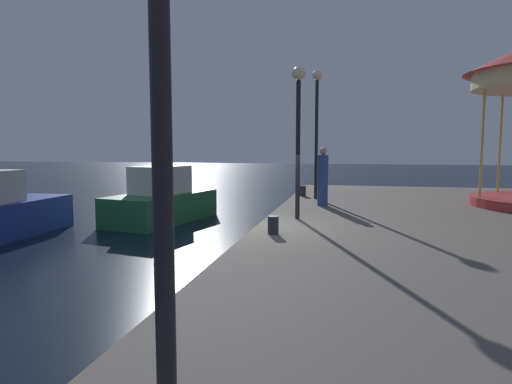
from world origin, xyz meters
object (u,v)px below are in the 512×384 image
motorboat_green (162,201)px  bollard_center (303,191)px  lamp_post_mid_promenade (298,115)px  bollard_north (273,225)px  person_near_carousel (323,178)px  lamp_post_far_end (317,113)px

motorboat_green → bollard_center: (4.89, 2.26, 0.25)m
lamp_post_mid_promenade → bollard_center: 6.14m
bollard_north → motorboat_green: bearing=132.5°
lamp_post_mid_promenade → person_near_carousel: 3.44m
lamp_post_far_end → person_near_carousel: (0.37, -1.90, -2.25)m
motorboat_green → lamp_post_far_end: size_ratio=1.04×
bollard_north → person_near_carousel: size_ratio=0.21×
motorboat_green → lamp_post_far_end: (5.45, 1.45, 3.19)m
motorboat_green → person_near_carousel: size_ratio=2.54×
lamp_post_far_end → bollard_center: size_ratio=11.62×
motorboat_green → lamp_post_mid_promenade: size_ratio=1.21×
bollard_north → person_near_carousel: person_near_carousel is taller
motorboat_green → lamp_post_far_end: 6.48m
bollard_north → bollard_center: size_ratio=1.00×
lamp_post_mid_promenade → lamp_post_far_end: bearing=88.6°
lamp_post_mid_promenade → bollard_north: lamp_post_mid_promenade is taller
motorboat_green → bollard_north: (5.05, -5.51, 0.25)m
bollard_north → bollard_center: (-0.16, 7.77, 0.00)m
lamp_post_mid_promenade → bollard_center: size_ratio=9.96×
lamp_post_mid_promenade → bollard_north: 3.38m
lamp_post_mid_promenade → bollard_center: bearing=94.5°
person_near_carousel → lamp_post_mid_promenade: bearing=-99.6°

